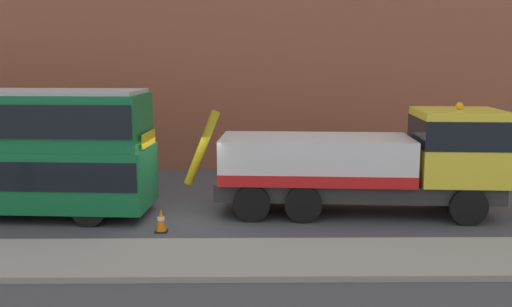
{
  "coord_description": "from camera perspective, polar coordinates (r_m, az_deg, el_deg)",
  "views": [
    {
      "loc": [
        2.12,
        -17.78,
        5.03
      ],
      "look_at": [
        2.33,
        0.22,
        2.0
      ],
      "focal_mm": 39.79,
      "sensor_mm": 36.0,
      "label": 1
    }
  ],
  "objects": [
    {
      "name": "ground_plane",
      "position": [
        18.6,
        -7.22,
        -6.21
      ],
      "size": [
        120.0,
        120.0,
        0.0
      ],
      "primitive_type": "plane",
      "color": "#424247"
    },
    {
      "name": "near_kerb",
      "position": [
        14.61,
        -9.11,
        -10.4
      ],
      "size": [
        60.0,
        2.8,
        0.15
      ],
      "primitive_type": "cube",
      "color": "gray",
      "rests_on": "ground_plane"
    },
    {
      "name": "recovery_tow_truck",
      "position": [
        18.68,
        11.45,
        -0.72
      ],
      "size": [
        10.22,
        3.25,
        3.67
      ],
      "rotation": [
        0.0,
        0.0,
        -0.07
      ],
      "color": "#2D2D2D",
      "rests_on": "ground_plane"
    },
    {
      "name": "traffic_cone_near_bus",
      "position": [
        16.92,
        -9.53,
        -6.67
      ],
      "size": [
        0.36,
        0.36,
        0.72
      ],
      "color": "orange",
      "rests_on": "ground_plane"
    }
  ]
}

